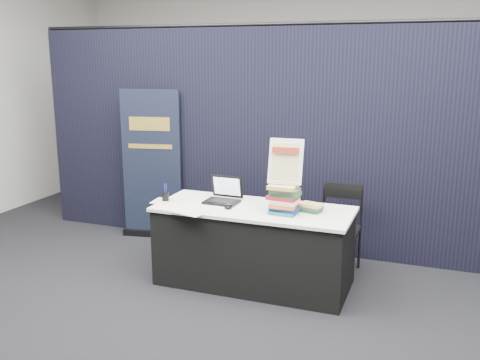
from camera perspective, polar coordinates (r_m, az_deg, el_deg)
name	(u,v)px	position (r m, az deg, el deg)	size (l,w,h in m)	color
floor	(232,309)	(4.68, -0.88, -13.58)	(8.00, 8.00, 0.00)	black
wall_back	(332,80)	(8.04, 9.76, 10.45)	(8.00, 0.02, 3.50)	#A5A49C
drape_partition	(286,142)	(5.77, 4.93, 4.08)	(6.00, 0.08, 2.40)	black
display_table	(253,246)	(5.00, 1.43, -7.06)	(1.80, 0.75, 0.75)	black
laptop	(223,196)	(5.06, -1.80, -1.72)	(0.32, 0.26, 0.24)	black
mouse	(228,206)	(4.86, -1.28, -2.79)	(0.08, 0.13, 0.04)	black
brochure_left	(169,201)	(5.13, -7.60, -2.28)	(0.31, 0.22, 0.00)	silver
brochure_mid	(190,212)	(4.77, -5.31, -3.40)	(0.29, 0.21, 0.00)	silver
brochure_right	(180,207)	(4.91, -6.39, -2.93)	(0.33, 0.23, 0.00)	white
pen_cup	(166,197)	(5.14, -7.95, -1.78)	(0.07, 0.07, 0.08)	black
book_stack_tall	(284,199)	(4.68, 4.71, -2.06)	(0.25, 0.19, 0.26)	#1C686B
book_stack_short	(312,208)	(4.78, 7.65, -2.93)	(0.20, 0.17, 0.08)	#1E7224
info_sign	(286,162)	(4.63, 4.89, 1.93)	(0.31, 0.16, 0.41)	black
pullup_banner	(152,173)	(6.31, -9.38, 0.75)	(0.74, 0.24, 1.73)	black
stacking_chair	(339,225)	(5.35, 10.53, -4.73)	(0.40, 0.40, 0.87)	black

